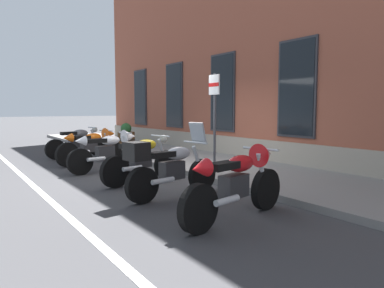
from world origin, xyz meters
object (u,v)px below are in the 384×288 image
object	(u,v)px
motorcycle_yellow_naked	(143,160)
motorcycle_red_sport	(240,180)
barrel_planter	(126,137)
motorcycle_silver_touring	(169,167)
parking_sign	(214,109)
motorcycle_orange_sport	(93,145)
motorcycle_grey_naked	(78,143)
motorcycle_white_sport	(110,149)

from	to	relation	value
motorcycle_yellow_naked	motorcycle_red_sport	size ratio (longest dim) A/B	0.92
motorcycle_yellow_naked	barrel_planter	size ratio (longest dim) A/B	2.17
motorcycle_silver_touring	motorcycle_yellow_naked	bearing A→B (deg)	172.01
parking_sign	motorcycle_silver_touring	bearing A→B (deg)	-60.49
motorcycle_orange_sport	barrel_planter	distance (m)	3.40
motorcycle_grey_naked	barrel_planter	xyz separation A→B (m)	(-1.06, 2.14, 0.01)
motorcycle_orange_sport	barrel_planter	world-z (taller)	barrel_planter
motorcycle_red_sport	barrel_planter	world-z (taller)	motorcycle_red_sport
motorcycle_grey_naked	motorcycle_orange_sport	world-z (taller)	motorcycle_orange_sport
motorcycle_grey_naked	parking_sign	xyz separation A→B (m)	(5.24, 1.52, 1.10)
motorcycle_orange_sport	motorcycle_white_sport	size ratio (longest dim) A/B	1.01
motorcycle_red_sport	parking_sign	distance (m)	3.23
barrel_planter	parking_sign	bearing A→B (deg)	-5.68
motorcycle_yellow_naked	motorcycle_white_sport	bearing A→B (deg)	-178.01
motorcycle_grey_naked	motorcycle_silver_touring	bearing A→B (deg)	-2.32
motorcycle_white_sport	motorcycle_yellow_naked	size ratio (longest dim) A/B	1.03
motorcycle_orange_sport	parking_sign	xyz separation A→B (m)	(3.70, 1.55, 1.03)
motorcycle_yellow_naked	motorcycle_silver_touring	bearing A→B (deg)	-7.99
motorcycle_yellow_naked	parking_sign	xyz separation A→B (m)	(0.44, 1.57, 1.09)
motorcycle_grey_naked	motorcycle_white_sport	size ratio (longest dim) A/B	0.99
barrel_planter	motorcycle_red_sport	bearing A→B (deg)	-13.79
motorcycle_grey_naked	motorcycle_silver_touring	distance (m)	6.25
motorcycle_silver_touring	motorcycle_red_sport	world-z (taller)	motorcycle_silver_touring
motorcycle_orange_sport	motorcycle_yellow_naked	xyz separation A→B (m)	(3.26, -0.01, -0.06)
motorcycle_orange_sport	motorcycle_white_sport	world-z (taller)	motorcycle_white_sport
parking_sign	motorcycle_grey_naked	bearing A→B (deg)	-163.88
motorcycle_orange_sport	motorcycle_yellow_naked	distance (m)	3.26
parking_sign	barrel_planter	bearing A→B (deg)	174.32
motorcycle_white_sport	motorcycle_silver_touring	xyz separation A→B (m)	(3.20, -0.14, -0.01)
motorcycle_silver_touring	parking_sign	bearing A→B (deg)	119.51
motorcycle_white_sport	motorcycle_orange_sport	bearing A→B (deg)	177.26
motorcycle_red_sport	parking_sign	world-z (taller)	parking_sign
barrel_planter	motorcycle_silver_touring	bearing A→B (deg)	-18.16
motorcycle_white_sport	barrel_planter	distance (m)	4.68
motorcycle_orange_sport	motorcycle_red_sport	distance (m)	6.34
motorcycle_white_sport	motorcycle_silver_touring	world-z (taller)	motorcycle_silver_touring
motorcycle_white_sport	motorcycle_yellow_naked	bearing A→B (deg)	1.99
parking_sign	barrel_planter	size ratio (longest dim) A/B	2.44
motorcycle_red_sport	barrel_planter	distance (m)	9.20
motorcycle_yellow_naked	barrel_planter	world-z (taller)	barrel_planter
motorcycle_grey_naked	motorcycle_yellow_naked	world-z (taller)	motorcycle_yellow_naked
motorcycle_grey_naked	barrel_planter	bearing A→B (deg)	116.26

